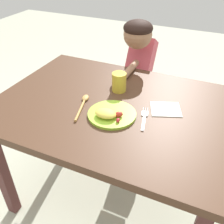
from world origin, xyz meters
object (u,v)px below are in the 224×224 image
(fork, at_px, (144,118))
(person, at_px, (139,77))
(spoon, at_px, (83,103))
(drinking_cup, at_px, (119,82))
(plate, at_px, (111,114))

(fork, relative_size, person, 0.18)
(spoon, bearing_deg, person, -23.20)
(spoon, bearing_deg, drinking_cup, -43.83)
(fork, bearing_deg, person, 7.06)
(plate, distance_m, spoon, 0.18)
(fork, bearing_deg, drinking_cup, 33.98)
(fork, xyz_separation_m, drinking_cup, (-0.22, 0.20, 0.05))
(spoon, bearing_deg, plate, -117.35)
(plate, bearing_deg, person, 96.95)
(spoon, xyz_separation_m, person, (0.09, 0.67, -0.14))
(plate, height_order, person, person)
(plate, xyz_separation_m, person, (-0.09, 0.71, -0.14))
(spoon, height_order, drinking_cup, drinking_cup)
(plate, height_order, spoon, plate)
(plate, relative_size, fork, 1.26)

